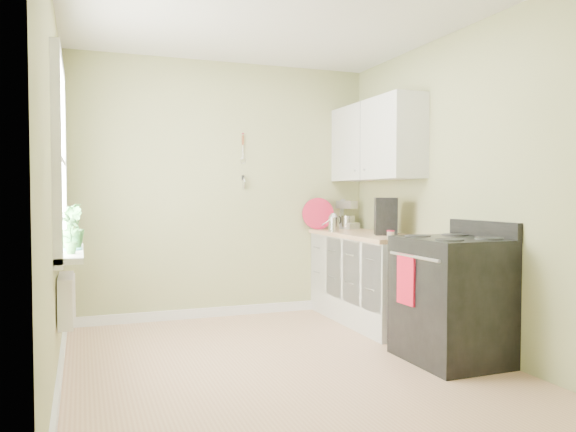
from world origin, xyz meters
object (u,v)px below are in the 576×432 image
object	(u,v)px
stand_mixer	(345,215)
kettle	(334,222)
stove	(452,298)
coffee_maker	(385,217)

from	to	relation	value
stand_mixer	kettle	bearing A→B (deg)	-128.62
stove	stand_mixer	bearing A→B (deg)	86.77
stove	kettle	distance (m)	1.79
stove	kettle	bearing A→B (deg)	97.66
stand_mixer	stove	bearing A→B (deg)	-93.23
stove	kettle	xyz separation A→B (m)	(-0.23, 1.70, 0.52)
stand_mixer	coffee_maker	xyz separation A→B (m)	(-0.07, -1.02, 0.02)
kettle	coffee_maker	xyz separation A→B (m)	(0.28, -0.58, 0.07)
stove	kettle	world-z (taller)	kettle
coffee_maker	stand_mixer	bearing A→B (deg)	86.03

